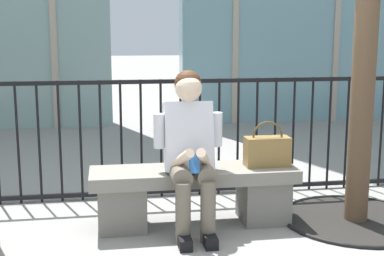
{
  "coord_description": "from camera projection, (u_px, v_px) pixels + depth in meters",
  "views": [
    {
      "loc": [
        -0.65,
        -3.95,
        1.49
      ],
      "look_at": [
        0.0,
        0.1,
        0.75
      ],
      "focal_mm": 49.96,
      "sensor_mm": 36.0,
      "label": 1
    }
  ],
  "objects": [
    {
      "name": "ground_plane",
      "position": [
        194.0,
        224.0,
        4.21
      ],
      "size": [
        60.0,
        60.0,
        0.0
      ],
      "primitive_type": "plane",
      "color": "gray"
    },
    {
      "name": "plaza_railing",
      "position": [
        181.0,
        138.0,
        4.84
      ],
      "size": [
        8.56,
        0.04,
        1.08
      ],
      "color": "black",
      "rests_on": "ground"
    },
    {
      "name": "seated_person_with_phone",
      "position": [
        190.0,
        147.0,
        3.96
      ],
      "size": [
        0.52,
        0.66,
        1.21
      ],
      "color": "#6B6051",
      "rests_on": "ground"
    },
    {
      "name": "handbag_on_bench",
      "position": [
        267.0,
        150.0,
        4.18
      ],
      "size": [
        0.35,
        0.16,
        0.36
      ],
      "color": "olive",
      "rests_on": "stone_bench"
    },
    {
      "name": "stone_bench",
      "position": [
        194.0,
        191.0,
        4.16
      ],
      "size": [
        1.6,
        0.44,
        0.45
      ],
      "color": "gray",
      "rests_on": "ground"
    }
  ]
}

